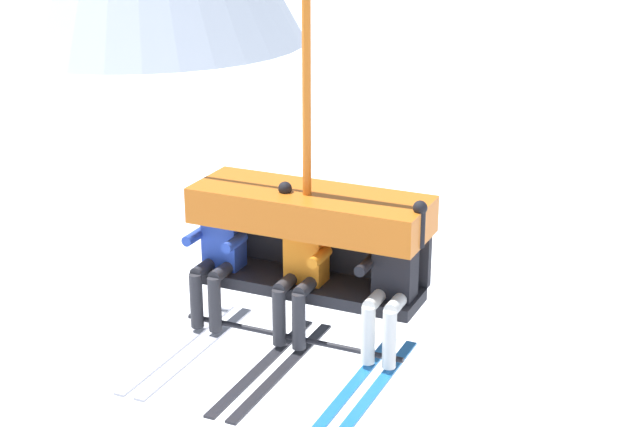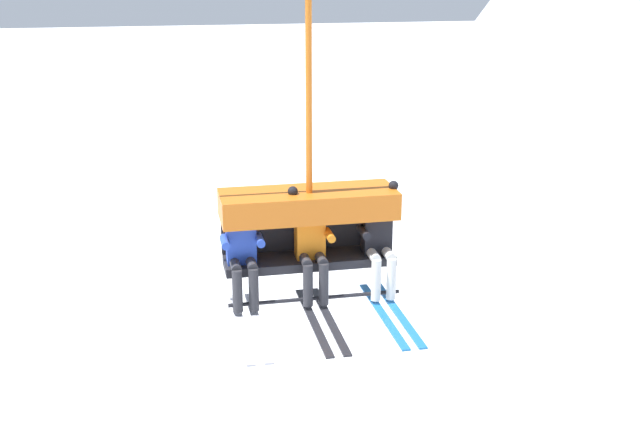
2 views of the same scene
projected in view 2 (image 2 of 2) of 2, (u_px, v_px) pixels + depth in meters
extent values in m
cube|color=#232328|center=(310.00, 260.00, 9.06)|extent=(1.93, 0.48, 0.10)
cube|color=#232328|center=(305.00, 230.00, 9.24)|extent=(1.93, 0.08, 0.45)
cube|color=#D16619|center=(308.00, 204.00, 8.92)|extent=(1.96, 0.68, 0.30)
cylinder|color=black|center=(315.00, 298.00, 8.86)|extent=(1.93, 0.04, 0.04)
cylinder|color=#D16619|center=(309.00, 66.00, 8.40)|extent=(0.07, 0.07, 2.76)
cube|color=#2847B7|center=(241.00, 240.00, 8.80)|extent=(0.32, 0.22, 0.52)
sphere|color=silver|center=(240.00, 209.00, 8.69)|extent=(0.22, 0.22, 0.22)
ellipsoid|color=black|center=(241.00, 211.00, 8.60)|extent=(0.17, 0.04, 0.08)
cylinder|color=#2D2D33|center=(235.00, 265.00, 8.69)|extent=(0.11, 0.34, 0.11)
cylinder|color=#2D2D33|center=(251.00, 263.00, 8.72)|extent=(0.11, 0.34, 0.11)
cylinder|color=#2D2D33|center=(237.00, 291.00, 8.60)|extent=(0.11, 0.11, 0.48)
cylinder|color=#2D2D33|center=(254.00, 290.00, 8.64)|extent=(0.11, 0.11, 0.48)
cube|color=#B2B2BC|center=(241.00, 327.00, 8.42)|extent=(0.09, 1.70, 0.02)
cube|color=#B2B2BC|center=(258.00, 326.00, 8.45)|extent=(0.09, 1.70, 0.02)
cylinder|color=#2847B7|center=(225.00, 242.00, 8.61)|extent=(0.09, 0.30, 0.09)
cylinder|color=#2847B7|center=(259.00, 240.00, 8.68)|extent=(0.09, 0.30, 0.09)
cube|color=orange|center=(310.00, 235.00, 8.95)|extent=(0.32, 0.22, 0.52)
sphere|color=silver|center=(310.00, 204.00, 8.84)|extent=(0.22, 0.22, 0.22)
ellipsoid|color=black|center=(311.00, 207.00, 8.75)|extent=(0.17, 0.04, 0.08)
cylinder|color=#2D2D33|center=(305.00, 259.00, 8.84)|extent=(0.11, 0.34, 0.11)
cylinder|color=#2D2D33|center=(321.00, 258.00, 8.87)|extent=(0.11, 0.34, 0.11)
cylinder|color=#2D2D33|center=(308.00, 285.00, 8.75)|extent=(0.11, 0.11, 0.48)
cylinder|color=#2D2D33|center=(324.00, 284.00, 8.79)|extent=(0.11, 0.11, 0.48)
cube|color=#232328|center=(313.00, 321.00, 8.57)|extent=(0.09, 1.70, 0.02)
cube|color=#232328|center=(329.00, 320.00, 8.60)|extent=(0.09, 1.70, 0.02)
cylinder|color=orange|center=(293.00, 206.00, 8.81)|extent=(0.09, 0.09, 0.30)
sphere|color=black|center=(293.00, 191.00, 8.75)|extent=(0.11, 0.11, 0.11)
cylinder|color=orange|center=(329.00, 235.00, 8.83)|extent=(0.09, 0.30, 0.09)
cube|color=black|center=(376.00, 231.00, 9.10)|extent=(0.32, 0.22, 0.52)
sphere|color=black|center=(377.00, 200.00, 8.99)|extent=(0.22, 0.22, 0.22)
ellipsoid|color=black|center=(380.00, 203.00, 8.90)|extent=(0.17, 0.04, 0.08)
cylinder|color=silver|center=(373.00, 254.00, 8.99)|extent=(0.11, 0.34, 0.11)
cylinder|color=silver|center=(388.00, 253.00, 9.02)|extent=(0.11, 0.34, 0.11)
cylinder|color=silver|center=(376.00, 280.00, 8.90)|extent=(0.11, 0.11, 0.48)
cylinder|color=silver|center=(391.00, 279.00, 8.94)|extent=(0.11, 0.11, 0.48)
cube|color=#1E6BB2|center=(383.00, 315.00, 8.71)|extent=(0.09, 1.70, 0.02)
cube|color=#1E6BB2|center=(398.00, 313.00, 8.75)|extent=(0.09, 1.70, 0.02)
cylinder|color=black|center=(364.00, 233.00, 8.91)|extent=(0.09, 0.30, 0.09)
cylinder|color=black|center=(393.00, 200.00, 9.03)|extent=(0.09, 0.09, 0.30)
sphere|color=black|center=(393.00, 186.00, 8.98)|extent=(0.11, 0.11, 0.11)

